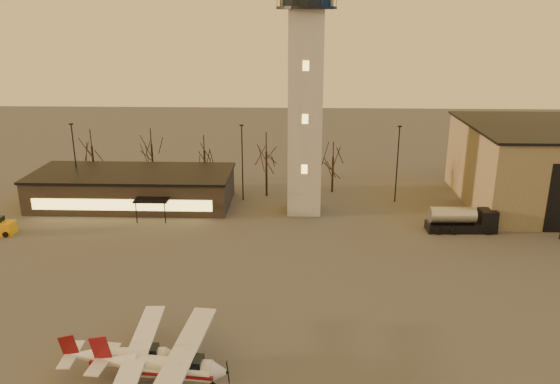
% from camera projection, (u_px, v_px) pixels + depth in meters
% --- Properties ---
extents(ground, '(220.00, 220.00, 0.00)m').
position_uv_depth(ground, '(306.00, 351.00, 39.80)').
color(ground, '#423F3D').
rests_on(ground, ground).
extents(control_tower, '(6.80, 6.80, 32.60)m').
position_uv_depth(control_tower, '(305.00, 79.00, 63.27)').
color(control_tower, '#A5A29C').
rests_on(control_tower, ground).
extents(terminal, '(25.40, 12.20, 4.30)m').
position_uv_depth(terminal, '(133.00, 188.00, 70.26)').
color(terminal, black).
rests_on(terminal, ground).
extents(light_poles, '(58.50, 12.25, 10.14)m').
position_uv_depth(light_poles, '(308.00, 167.00, 67.58)').
color(light_poles, black).
rests_on(light_poles, ground).
extents(tree_row, '(37.20, 9.20, 8.80)m').
position_uv_depth(tree_row, '(205.00, 147.00, 75.64)').
color(tree_row, black).
rests_on(tree_row, ground).
extents(cessna_front, '(9.83, 12.40, 3.41)m').
position_uv_depth(cessna_front, '(176.00, 371.00, 35.69)').
color(cessna_front, silver).
rests_on(cessna_front, ground).
extents(cessna_rear, '(8.55, 10.80, 2.98)m').
position_uv_depth(cessna_rear, '(136.00, 359.00, 37.18)').
color(cessna_rear, silver).
rests_on(cessna_rear, ground).
extents(fuel_truck, '(7.77, 2.72, 2.86)m').
position_uv_depth(fuel_truck, '(461.00, 222.00, 61.67)').
color(fuel_truck, black).
rests_on(fuel_truck, ground).
extents(service_cart, '(3.18, 2.08, 1.98)m').
position_uv_depth(service_cart, '(0.00, 228.00, 60.93)').
color(service_cart, orange).
rests_on(service_cart, ground).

